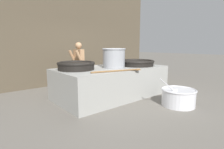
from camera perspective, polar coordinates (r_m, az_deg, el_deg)
name	(u,v)px	position (r m, az deg, el deg)	size (l,w,h in m)	color
ground_plane	(112,96)	(5.24, 0.00, -6.90)	(60.00, 60.00, 0.00)	#666059
back_wall	(70,33)	(7.18, -13.57, 13.18)	(7.95, 0.24, 3.96)	#4C4233
hearth_platform	(112,82)	(5.14, 0.00, -2.34)	(3.19, 1.67, 0.85)	gray
giant_wok_near	(76,65)	(4.64, -11.61, 2.93)	(0.97, 0.97, 0.21)	black
giant_wok_far	(136,63)	(5.53, 7.97, 3.87)	(1.10, 1.10, 0.18)	black
stock_pot	(114,58)	(4.92, 0.61, 5.50)	(0.66, 0.66, 0.55)	gray
stirring_paddle	(119,71)	(4.24, 2.36, 1.26)	(1.31, 0.39, 0.04)	brown
cook	(79,64)	(5.99, -10.78, 3.35)	(0.37, 0.57, 1.58)	#9E7551
prep_bowl_vegetables	(178,96)	(4.63, 20.86, -6.73)	(1.07, 0.83, 0.75)	silver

